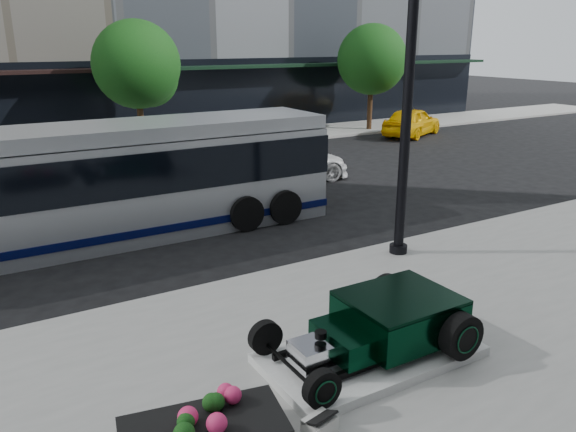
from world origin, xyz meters
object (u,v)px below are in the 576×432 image
hot_rod (388,321)px  lamppost (407,103)px  yellow_taxi (412,122)px  white_sedan (284,162)px  transit_bus (102,183)px

hot_rod → lamppost: bearing=46.4°
yellow_taxi → hot_rod: bearing=111.8°
lamppost → white_sedan: bearing=79.0°
lamppost → transit_bus: 7.73m
white_sedan → yellow_taxi: size_ratio=1.07×
hot_rod → lamppost: lamppost is taller
transit_bus → yellow_taxi: size_ratio=2.70×
transit_bus → white_sedan: 7.81m
hot_rod → yellow_taxi: size_ratio=0.72×
white_sedan → lamppost: bearing=176.9°
white_sedan → yellow_taxi: yellow_taxi is taller
yellow_taxi → lamppost: bearing=111.8°
lamppost → white_sedan: (1.54, 7.95, -2.92)m
lamppost → hot_rod: bearing=-133.6°
hot_rod → yellow_taxi: 22.72m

